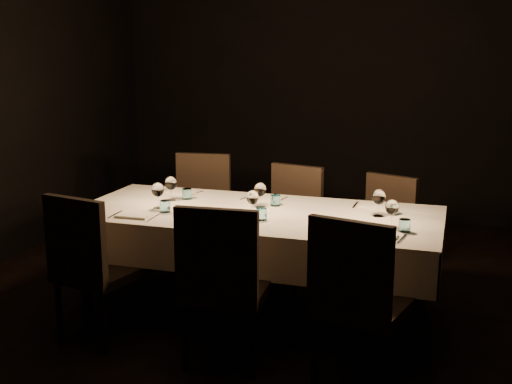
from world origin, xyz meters
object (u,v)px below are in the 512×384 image
(chair_far_left, at_px, (200,207))
(chair_far_right, at_px, (384,227))
(dining_table, at_px, (256,222))
(chair_far_center, at_px, (290,219))
(chair_near_right, at_px, (357,295))
(chair_near_center, at_px, (223,279))
(chair_near_left, at_px, (91,262))

(chair_far_left, distance_m, chair_far_right, 1.55)
(dining_table, bearing_deg, chair_far_center, 85.95)
(chair_far_left, bearing_deg, chair_far_right, -7.00)
(chair_near_right, distance_m, chair_far_center, 1.72)
(dining_table, distance_m, chair_far_left, 1.12)
(dining_table, relative_size, chair_far_right, 2.81)
(chair_near_right, xyz_separation_m, chair_far_right, (-0.04, 1.59, -0.05))
(chair_near_center, xyz_separation_m, chair_far_center, (0.01, 1.54, -0.03))
(chair_near_left, xyz_separation_m, chair_far_center, (0.93, 1.48, -0.02))
(chair_near_left, height_order, chair_far_center, chair_near_left)
(chair_far_left, bearing_deg, chair_near_right, -51.89)
(chair_near_center, distance_m, chair_far_center, 1.54)
(chair_near_right, xyz_separation_m, chair_far_left, (-1.59, 1.59, -0.00))
(chair_far_center, xyz_separation_m, chair_far_right, (0.74, 0.06, -0.02))
(chair_far_left, distance_m, chair_far_center, 0.81)
(chair_far_right, bearing_deg, dining_table, -113.14)
(chair_far_left, height_order, chair_far_center, chair_far_left)
(chair_near_center, bearing_deg, chair_near_right, 176.57)
(chair_near_left, distance_m, chair_near_center, 0.92)
(chair_near_right, relative_size, chair_far_right, 1.11)
(chair_near_left, height_order, chair_far_right, chair_near_left)
(chair_far_left, xyz_separation_m, chair_far_right, (1.55, -0.00, -0.04))
(dining_table, distance_m, chair_far_center, 0.77)
(chair_near_right, height_order, chair_far_left, chair_near_right)
(dining_table, xyz_separation_m, chair_far_center, (0.05, 0.75, -0.17))
(dining_table, height_order, chair_far_left, chair_far_left)
(chair_near_left, relative_size, chair_near_center, 0.98)
(chair_far_center, relative_size, chair_far_right, 1.05)
(chair_far_center, bearing_deg, chair_near_right, -49.75)
(dining_table, relative_size, chair_far_left, 2.55)
(chair_far_left, bearing_deg, chair_far_center, -11.21)
(chair_far_center, bearing_deg, chair_near_left, -108.94)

